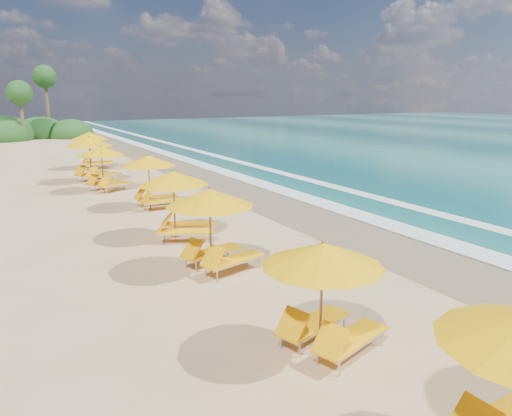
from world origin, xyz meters
name	(u,v)px	position (x,y,z in m)	size (l,w,h in m)	color
ground	(256,243)	(0.00, 0.00, 0.00)	(160.00, 160.00, 0.00)	tan
wet_sand	(349,227)	(4.00, 0.00, 0.01)	(4.00, 160.00, 0.01)	#85754F
surf_foam	(401,217)	(6.70, 0.00, 0.03)	(4.00, 160.00, 0.01)	white
station_3	(327,289)	(-2.21, -6.64, 1.29)	(2.88, 2.80, 2.30)	olive
station_4	(216,224)	(-2.20, -1.65, 1.36)	(2.99, 2.88, 2.43)	olive
station_5	(180,200)	(-1.99, 1.74, 1.35)	(3.19, 3.19, 2.41)	olive
station_6	(153,178)	(-1.38, 6.59, 1.33)	(2.57, 2.37, 2.38)	olive
station_7	(105,165)	(-2.37, 11.42, 1.33)	(3.13, 3.13, 2.37)	olive
station_8	(93,156)	(-2.37, 14.43, 1.46)	(3.43, 3.41, 2.61)	olive
station_9	(93,148)	(-1.38, 19.53, 1.40)	(2.89, 2.72, 2.50)	olive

